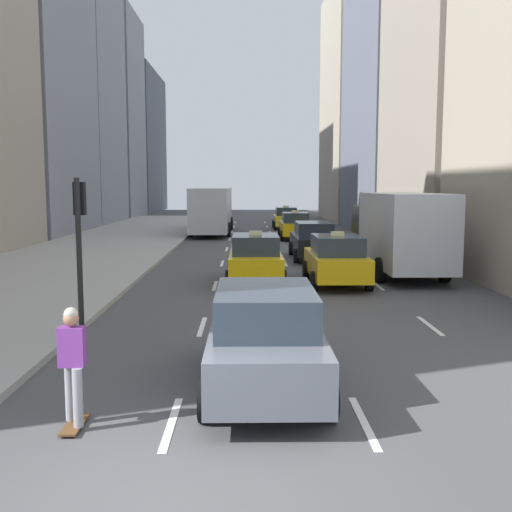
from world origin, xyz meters
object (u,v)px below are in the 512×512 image
at_px(taxi_fourth, 295,226).
at_px(box_truck, 398,230).
at_px(taxi_third, 286,218).
at_px(sedan_silver_behind, 265,337).
at_px(taxi_second, 336,260).
at_px(traffic_light_pole, 80,233).
at_px(taxi_lead, 255,258).
at_px(skateboarder, 73,362).
at_px(sedan_black_near, 313,240).
at_px(city_bus, 212,209).

relative_size(taxi_fourth, box_truck, 0.52).
distance_m(taxi_third, sedan_silver_behind, 38.01).
relative_size(taxi_second, traffic_light_pole, 1.22).
height_order(taxi_third, box_truck, box_truck).
height_order(taxi_lead, taxi_third, same).
bearing_deg(sedan_silver_behind, taxi_third, 85.78).
distance_m(box_truck, skateboarder, 17.15).
xyz_separation_m(box_truck, traffic_light_pole, (-9.55, -10.11, 0.70)).
bearing_deg(traffic_light_pole, box_truck, 46.62).
bearing_deg(taxi_third, skateboarder, -98.01).
bearing_deg(traffic_light_pole, taxi_second, 47.97).
bearing_deg(taxi_lead, sedan_silver_behind, -90.00).
bearing_deg(skateboarder, sedan_black_near, 74.24).
xyz_separation_m(city_bus, traffic_light_pole, (-1.14, -30.26, 0.62)).
bearing_deg(traffic_light_pole, skateboarder, -76.17).
distance_m(taxi_fourth, city_bus, 7.47).
height_order(sedan_black_near, box_truck, box_truck).
bearing_deg(taxi_lead, city_bus, 97.16).
height_order(taxi_second, city_bus, city_bus).
relative_size(taxi_third, sedan_black_near, 0.88).
bearing_deg(traffic_light_pole, taxi_fourth, 75.12).
relative_size(box_truck, skateboarder, 4.81).
bearing_deg(city_bus, traffic_light_pole, -92.15).
height_order(taxi_fourth, skateboarder, taxi_fourth).
bearing_deg(taxi_third, sedan_silver_behind, -94.22).
height_order(taxi_second, taxi_fourth, same).
distance_m(taxi_second, skateboarder, 13.53).
bearing_deg(city_bus, sedan_black_near, -69.99).
bearing_deg(taxi_third, taxi_fourth, -90.00).
xyz_separation_m(taxi_second, sedan_silver_behind, (-2.80, -10.75, 0.02)).
distance_m(taxi_second, city_bus, 23.46).
bearing_deg(taxi_second, traffic_light_pole, -132.03).
relative_size(taxi_fourth, skateboarder, 2.52).
distance_m(sedan_black_near, sedan_silver_behind, 18.32).
bearing_deg(taxi_lead, sedan_black_near, 68.17).
xyz_separation_m(taxi_lead, sedan_black_near, (2.80, 6.99, 0.01)).
distance_m(taxi_fourth, box_truck, 15.58).
bearing_deg(city_bus, taxi_second, -76.15).
height_order(city_bus, traffic_light_pole, traffic_light_pole).
height_order(taxi_fourth, city_bus, city_bus).
height_order(taxi_third, traffic_light_pole, traffic_light_pole).
distance_m(taxi_second, box_truck, 3.92).
xyz_separation_m(taxi_lead, sedan_silver_behind, (-0.00, -11.12, 0.02)).
bearing_deg(taxi_second, city_bus, 103.85).
xyz_separation_m(sedan_black_near, box_truck, (2.80, -4.74, 0.82)).
distance_m(taxi_lead, taxi_fourth, 17.77).
relative_size(taxi_third, city_bus, 0.38).
bearing_deg(box_truck, taxi_lead, -158.13).
bearing_deg(taxi_lead, box_truck, 21.87).
distance_m(sedan_silver_behind, traffic_light_pole, 5.34).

